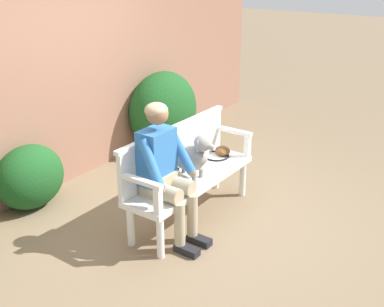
{
  "coord_description": "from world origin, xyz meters",
  "views": [
    {
      "loc": [
        -3.53,
        -2.49,
        2.51
      ],
      "look_at": [
        0.0,
        0.0,
        0.72
      ],
      "focal_mm": 44.37,
      "sensor_mm": 36.0,
      "label": 1
    }
  ],
  "objects_px": {
    "person_seated": "(164,167)",
    "tennis_racket": "(214,155)",
    "baseball_glove": "(223,151)",
    "garden_bench": "(192,182)",
    "dog_on_bench": "(193,156)"
  },
  "relations": [
    {
      "from": "garden_bench",
      "to": "dog_on_bench",
      "type": "distance_m",
      "value": 0.31
    },
    {
      "from": "garden_bench",
      "to": "tennis_racket",
      "type": "distance_m",
      "value": 0.59
    },
    {
      "from": "person_seated",
      "to": "baseball_glove",
      "type": "height_order",
      "value": "person_seated"
    },
    {
      "from": "dog_on_bench",
      "to": "baseball_glove",
      "type": "height_order",
      "value": "dog_on_bench"
    },
    {
      "from": "garden_bench",
      "to": "baseball_glove",
      "type": "xyz_separation_m",
      "value": [
        0.67,
        0.05,
        0.11
      ]
    },
    {
      "from": "garden_bench",
      "to": "dog_on_bench",
      "type": "height_order",
      "value": "dog_on_bench"
    },
    {
      "from": "person_seated",
      "to": "dog_on_bench",
      "type": "xyz_separation_m",
      "value": [
        0.44,
        -0.01,
        -0.03
      ]
    },
    {
      "from": "tennis_racket",
      "to": "baseball_glove",
      "type": "xyz_separation_m",
      "value": [
        0.1,
        -0.05,
        0.04
      ]
    },
    {
      "from": "person_seated",
      "to": "tennis_racket",
      "type": "distance_m",
      "value": 1.07
    },
    {
      "from": "garden_bench",
      "to": "dog_on_bench",
      "type": "bearing_deg",
      "value": -134.62
    },
    {
      "from": "dog_on_bench",
      "to": "tennis_racket",
      "type": "height_order",
      "value": "dog_on_bench"
    },
    {
      "from": "garden_bench",
      "to": "tennis_racket",
      "type": "relative_size",
      "value": 2.85
    },
    {
      "from": "person_seated",
      "to": "tennis_racket",
      "type": "xyz_separation_m",
      "value": [
        1.03,
        0.11,
        -0.26
      ]
    },
    {
      "from": "person_seated",
      "to": "dog_on_bench",
      "type": "distance_m",
      "value": 0.44
    },
    {
      "from": "dog_on_bench",
      "to": "baseball_glove",
      "type": "relative_size",
      "value": 2.21
    }
  ]
}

